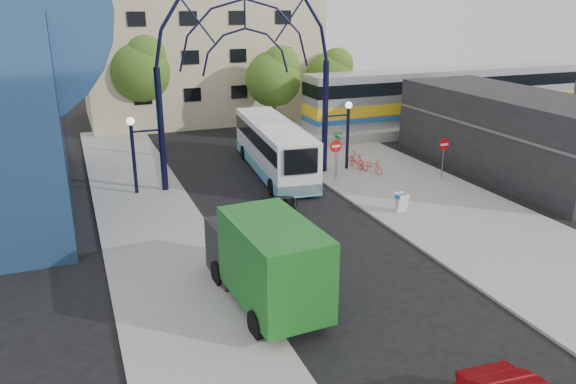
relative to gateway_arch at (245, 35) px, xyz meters
name	(u,v)px	position (x,y,z in m)	size (l,w,h in m)	color
ground	(360,285)	(0.00, -14.00, -8.56)	(120.00, 120.00, 0.00)	black
sidewalk_east	(464,220)	(8.00, -10.00, -8.50)	(8.00, 56.00, 0.12)	gray
plaza_west	(163,249)	(-6.50, -8.00, -8.50)	(5.00, 50.00, 0.12)	gray
gateway_arch	(245,35)	(0.00, 0.00, 0.00)	(13.64, 0.44, 12.10)	black
stop_sign	(336,150)	(4.80, -2.00, -6.56)	(0.80, 0.07, 2.50)	slate
do_not_enter_sign	(444,148)	(11.00, -4.00, -6.58)	(0.76, 0.07, 2.48)	slate
street_name_sign	(337,145)	(5.20, -1.40, -6.43)	(0.70, 0.70, 2.80)	slate
sandwich_board	(401,200)	(5.60, -8.02, -7.81)	(0.55, 0.61, 0.99)	white
commercial_block_east	(511,133)	(16.00, -4.00, -6.06)	(6.00, 16.00, 5.00)	black
apartment_block	(198,39)	(2.00, 20.97, -1.55)	(20.00, 12.10, 14.00)	#CABA8C
train_platform	(444,124)	(20.00, 8.00, -8.16)	(32.00, 5.00, 0.80)	gray
train_car	(447,94)	(20.00, 8.00, -5.66)	(25.10, 3.05, 4.20)	#B7B7BC
tree_north_a	(275,76)	(6.12, 11.93, -3.95)	(4.48, 4.48, 7.00)	#382314
tree_north_b	(140,67)	(-3.88, 15.93, -3.29)	(5.12, 5.12, 8.00)	#382314
tree_north_c	(332,74)	(12.12, 13.93, -4.28)	(4.16, 4.16, 6.50)	#382314
city_bus	(274,147)	(2.09, 1.29, -6.91)	(3.61, 11.65, 3.15)	white
green_truck	(264,259)	(-3.78, -13.73, -6.88)	(2.89, 6.77, 3.35)	black
black_suv	(281,214)	(-0.63, -7.12, -7.98)	(1.91, 4.14, 1.15)	black
bike_near_a	(372,165)	(7.65, -1.43, -7.98)	(0.61, 1.75, 0.92)	#FA3F32
bike_near_b	(356,160)	(7.21, -0.14, -7.90)	(0.50, 1.77, 1.06)	red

